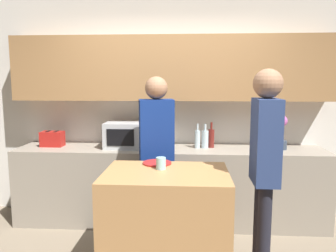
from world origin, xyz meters
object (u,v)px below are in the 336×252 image
at_px(plate_on_island, 157,163).
at_px(potted_plant, 281,132).
at_px(bottle_1, 205,139).
at_px(bottle_2, 211,138).
at_px(cup_0, 161,163).
at_px(person_center, 157,145).
at_px(microwave, 128,135).
at_px(toaster, 52,139).
at_px(person_left, 265,157).
at_px(bottle_0, 197,139).

bearing_deg(plate_on_island, potted_plant, 33.77).
height_order(bottle_1, bottle_2, bottle_2).
height_order(cup_0, person_center, person_center).
distance_m(microwave, toaster, 0.92).
bearing_deg(person_left, microwave, 49.59).
distance_m(toaster, bottle_0, 1.74).
height_order(bottle_1, person_center, person_center).
bearing_deg(toaster, potted_plant, -0.00).
bearing_deg(person_left, toaster, 63.40).
distance_m(potted_plant, bottle_2, 0.80).
relative_size(bottle_2, plate_on_island, 1.16).
bearing_deg(toaster, person_left, -27.50).
xyz_separation_m(toaster, plate_on_island, (1.36, -0.90, -0.05)).
height_order(bottle_0, bottle_1, bottle_0).
height_order(microwave, toaster, microwave).
bearing_deg(potted_plant, person_left, -110.94).
bearing_deg(bottle_2, person_left, -74.21).
bearing_deg(plate_on_island, bottle_0, 66.86).
height_order(bottle_1, plate_on_island, bottle_1).
distance_m(potted_plant, person_center, 1.49).
xyz_separation_m(microwave, potted_plant, (1.78, 0.00, 0.05)).
relative_size(toaster, cup_0, 2.51).
height_order(potted_plant, plate_on_island, potted_plant).
relative_size(potted_plant, bottle_0, 1.38).
distance_m(bottle_1, person_left, 1.27).
bearing_deg(toaster, bottle_0, 0.25).
relative_size(potted_plant, plate_on_island, 1.52).
xyz_separation_m(plate_on_island, person_center, (-0.04, 0.36, 0.09)).
xyz_separation_m(bottle_0, cup_0, (-0.34, -1.09, -0.02)).
bearing_deg(microwave, plate_on_island, -64.24).
xyz_separation_m(toaster, cup_0, (1.41, -1.08, -0.00)).
bearing_deg(bottle_2, microwave, -177.05).
distance_m(bottle_2, plate_on_island, 1.10).
height_order(toaster, bottle_0, bottle_0).
bearing_deg(plate_on_island, bottle_2, 59.81).
bearing_deg(bottle_0, person_left, -66.63).
bearing_deg(bottle_1, person_left, -70.54).
bearing_deg(person_left, bottle_0, 24.27).
xyz_separation_m(bottle_1, bottle_2, (0.07, 0.03, 0.01)).
height_order(potted_plant, cup_0, potted_plant).
distance_m(bottle_1, person_center, 0.76).
bearing_deg(bottle_1, toaster, -179.47).
bearing_deg(plate_on_island, toaster, 146.37).
height_order(toaster, person_center, person_center).
bearing_deg(person_center, bottle_1, -145.72).
xyz_separation_m(bottle_2, person_center, (-0.59, -0.59, 0.02)).
bearing_deg(potted_plant, cup_0, -140.15).
relative_size(bottle_2, person_center, 0.17).
relative_size(potted_plant, bottle_2, 1.31).
distance_m(microwave, person_left, 1.78).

